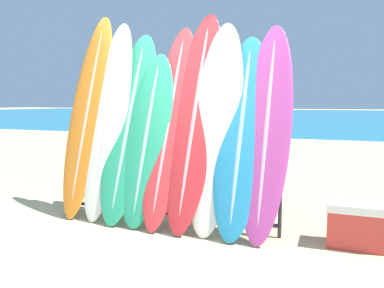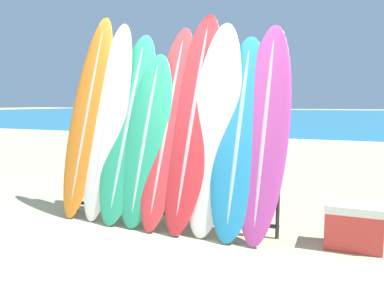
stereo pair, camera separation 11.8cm
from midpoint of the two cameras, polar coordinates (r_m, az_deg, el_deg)
ground_plane at (r=3.93m, az=-8.18°, el=-14.39°), size 160.00×160.00×0.00m
ocean_water at (r=43.60m, az=19.69°, el=4.16°), size 120.00×60.00×0.01m
surfboard_rack at (r=4.29m, az=-3.26°, el=-6.28°), size 2.57×0.04×0.82m
surfboard_slot_0 at (r=4.88m, az=-14.81°, el=4.67°), size 0.50×0.92×2.52m
surfboard_slot_1 at (r=4.69m, az=-11.92°, el=3.98°), size 0.50×0.88×2.41m
surfboard_slot_2 at (r=4.54m, az=-8.92°, el=3.04°), size 0.58×0.99×2.26m
surfboard_slot_3 at (r=4.35m, az=-6.21°, el=1.17°), size 0.56×0.85×1.99m
surfboard_slot_4 at (r=4.31m, az=-2.82°, el=3.39°), size 0.49×1.09×2.33m
surfboard_slot_5 at (r=4.22m, az=1.08°, el=4.35°), size 0.54×1.16×2.48m
surfboard_slot_6 at (r=4.09m, az=4.22°, el=3.16°), size 0.56×0.94×2.32m
surfboard_slot_7 at (r=3.99m, az=8.07°, el=1.83°), size 0.56×1.01×2.15m
surfboard_slot_8 at (r=3.96m, az=11.91°, el=2.54°), size 0.51×1.03×2.27m
person_near_water at (r=11.43m, az=1.86°, el=4.26°), size 0.27×0.30×1.78m
person_mid_beach at (r=9.73m, az=2.60°, el=3.56°), size 0.28×0.28×1.68m
person_far_left at (r=9.88m, az=12.86°, el=3.32°), size 0.22×0.28×1.63m
cooler_box at (r=3.98m, az=24.12°, el=-11.29°), size 0.53×0.34×0.43m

